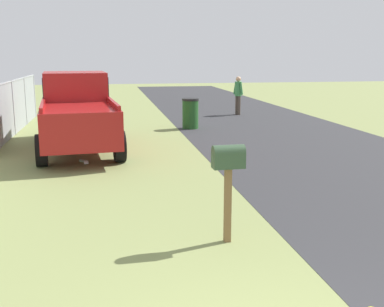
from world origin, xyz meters
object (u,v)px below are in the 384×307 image
(trash_bin, at_px, (190,113))
(pedestrian, at_px, (238,93))
(pickup_truck, at_px, (77,109))
(mailbox, at_px, (228,166))

(trash_bin, bearing_deg, pedestrian, -37.73)
(pickup_truck, bearing_deg, mailbox, -166.93)
(mailbox, height_order, trash_bin, mailbox)
(pickup_truck, height_order, trash_bin, pickup_truck)
(mailbox, distance_m, pickup_truck, 7.67)
(mailbox, relative_size, trash_bin, 1.30)
(mailbox, relative_size, pedestrian, 0.84)
(mailbox, distance_m, pedestrian, 14.35)
(trash_bin, distance_m, pedestrian, 4.44)
(mailbox, distance_m, trash_bin, 10.38)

